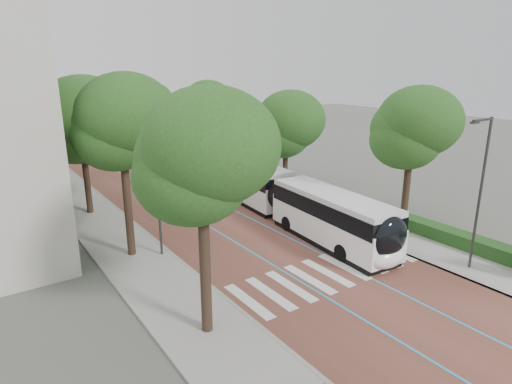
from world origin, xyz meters
TOP-DOWN VIEW (x-y plane):
  - ground at (0.00, 0.00)m, footprint 160.00×160.00m
  - road at (0.00, 40.00)m, footprint 11.00×140.00m
  - sidewalk_left at (-7.50, 40.00)m, footprint 4.00×140.00m
  - sidewalk_right at (7.50, 40.00)m, footprint 4.00×140.00m
  - kerb_left at (-5.60, 40.00)m, footprint 0.20×140.00m
  - kerb_right at (5.60, 40.00)m, footprint 0.20×140.00m
  - zebra_crossing at (0.20, 1.00)m, footprint 10.55×3.60m
  - lane_line_left at (-1.60, 40.00)m, footprint 0.12×126.00m
  - lane_line_right at (1.60, 40.00)m, footprint 0.12×126.00m
  - hedge at (9.10, 0.00)m, footprint 1.20×14.00m
  - streetlight_near at (6.62, -3.00)m, footprint 1.82×0.20m
  - streetlight_far at (6.62, 22.00)m, footprint 1.82×0.20m
  - lamp_post_left at (-6.10, 8.00)m, footprint 0.14×0.14m
  - trees_left at (-7.50, 26.16)m, footprint 6.48×60.38m
  - trees_right at (7.70, 23.64)m, footprint 5.75×47.38m
  - lead_bus at (3.48, 7.61)m, footprint 3.95×18.53m
  - bus_queued_0 at (2.88, 23.31)m, footprint 2.65×12.42m
  - bus_queued_1 at (2.89, 37.18)m, footprint 2.71×12.43m
  - bus_queued_2 at (3.02, 49.75)m, footprint 2.57×12.40m

SIDE VIEW (x-z plane):
  - ground at x=0.00m, z-range 0.00..0.00m
  - road at x=0.00m, z-range 0.00..0.02m
  - lane_line_left at x=-1.60m, z-range 0.02..0.03m
  - lane_line_right at x=1.60m, z-range 0.02..0.03m
  - zebra_crossing at x=0.20m, z-range 0.02..0.03m
  - sidewalk_left at x=-7.50m, z-range 0.00..0.12m
  - sidewalk_right at x=7.50m, z-range 0.00..0.12m
  - kerb_left at x=-5.60m, z-range -0.01..0.13m
  - kerb_right at x=5.60m, z-range -0.01..0.13m
  - hedge at x=9.10m, z-range 0.12..0.92m
  - bus_queued_0 at x=2.88m, z-range 0.02..3.22m
  - bus_queued_1 at x=2.89m, z-range 0.02..3.22m
  - bus_queued_2 at x=3.02m, z-range 0.02..3.22m
  - lead_bus at x=3.48m, z-range 0.03..3.23m
  - lamp_post_left at x=-6.10m, z-range 0.12..8.12m
  - streetlight_near at x=6.62m, z-range 0.82..8.82m
  - streetlight_far at x=6.62m, z-range 0.82..8.82m
  - trees_right at x=7.70m, z-range 1.52..10.40m
  - trees_left at x=-7.50m, z-range 1.88..11.54m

